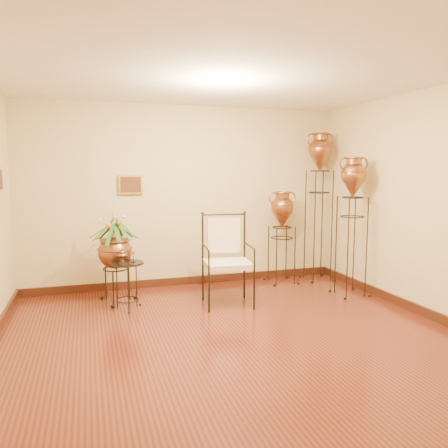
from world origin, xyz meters
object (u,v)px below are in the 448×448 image
object	(u,v)px
amphora_mid	(352,225)
side_table	(127,285)
amphora_tall	(319,205)
planter_urn	(115,248)
armchair	(228,260)

from	to	relation	value
amphora_mid	side_table	bearing A→B (deg)	174.99
amphora_mid	side_table	size ratio (longest dim) A/B	2.57
amphora_tall	planter_urn	distance (m)	3.34
amphora_mid	side_table	xyz separation A→B (m)	(-3.17, 0.28, -0.70)
amphora_mid	armchair	bearing A→B (deg)	177.91
side_table	planter_urn	bearing A→B (deg)	108.00
amphora_mid	armchair	size ratio (longest dim) A/B	1.66
amphora_tall	side_table	size ratio (longest dim) A/B	3.09
amphora_tall	side_table	xyz separation A→B (m)	(-3.17, -0.67, -0.92)
armchair	side_table	world-z (taller)	armchair
amphora_mid	side_table	distance (m)	3.26
amphora_mid	planter_urn	bearing A→B (deg)	168.86
amphora_tall	amphora_mid	bearing A→B (deg)	-90.00
armchair	amphora_mid	bearing A→B (deg)	4.41
amphora_tall	armchair	size ratio (longest dim) A/B	1.99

